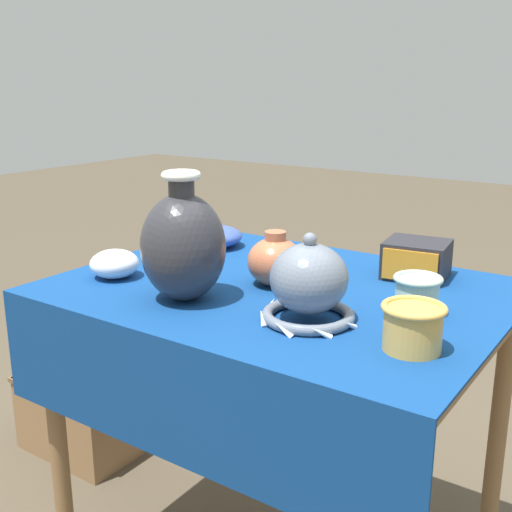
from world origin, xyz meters
name	(u,v)px	position (x,y,z in m)	size (l,w,h in m)	color
display_table	(277,325)	(0.00, -0.02, 0.70)	(1.01, 0.77, 0.80)	olive
vase_tall_bulbous	(183,245)	(-0.12, -0.20, 0.92)	(0.18, 0.18, 0.28)	#2D2D33
vase_dome_bell	(309,285)	(0.16, -0.16, 0.87)	(0.20, 0.20, 0.18)	slate
mosaic_tile_box	(416,259)	(0.23, 0.24, 0.84)	(0.16, 0.15, 0.09)	#232328
bowl_shallow_porcelain	(114,264)	(-0.37, -0.17, 0.83)	(0.12, 0.12, 0.07)	white
cup_wide_ochre	(413,326)	(0.38, -0.18, 0.84)	(0.12, 0.12, 0.09)	gold
bowl_shallow_cobalt	(215,236)	(-0.35, 0.20, 0.83)	(0.16, 0.16, 0.06)	#3851A8
cup_wide_celadon	(417,293)	(0.32, 0.00, 0.84)	(0.10, 0.10, 0.08)	#A8CCB7
jar_round_terracotta	(276,261)	(-0.02, 0.00, 0.85)	(0.13, 0.13, 0.13)	#BC6642
wooden_crate	(90,407)	(-0.88, 0.15, 0.14)	(0.41, 0.35, 0.27)	olive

